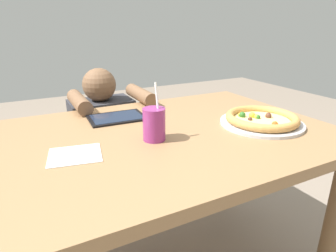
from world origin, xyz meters
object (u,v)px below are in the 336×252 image
Objects in this scene: pizza_near at (262,120)px; diner_seated at (105,148)px; tablet at (117,118)px; drink_cup_colored at (154,124)px.

pizza_near is 0.98m from diner_seated.
tablet is (-0.50, 0.35, -0.02)m from pizza_near.
diner_seated is at bearing 119.67° from pizza_near.
pizza_near is at bearing -60.33° from diner_seated.
pizza_near is at bearing -34.93° from tablet.
tablet is at bearing 145.07° from pizza_near.
drink_cup_colored is at bearing -81.64° from tablet.
diner_seated reaches higher than tablet.
pizza_near is 0.46m from drink_cup_colored.
drink_cup_colored reaches higher than pizza_near.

